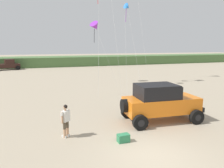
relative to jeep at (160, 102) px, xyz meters
name	(u,v)px	position (x,y,z in m)	size (l,w,h in m)	color
ground_plane	(152,154)	(-2.47, -3.53, -1.20)	(220.00, 220.00, 0.00)	tan
dune_ridge	(81,61)	(3.19, 39.70, -0.19)	(90.00, 7.99, 2.02)	#4C703D
jeep	(160,102)	(0.00, 0.00, 0.00)	(4.93, 2.66, 2.26)	orange
person_watching	(66,119)	(-5.65, -0.54, -0.26)	(0.48, 0.47, 1.67)	tan
cooler_box	(123,138)	(-3.17, -2.00, -1.01)	(0.56, 0.36, 0.38)	#2D7F51
distant_pickup	(7,65)	(-11.93, 34.03, -0.26)	(4.91, 3.31, 1.98)	black
kite_red_delta	(95,27)	(0.04, 14.89, 5.51)	(2.25, 4.44, 7.49)	purple
kite_white_parafoil	(127,7)	(3.36, 13.12, 7.60)	(0.96, 4.54, 9.25)	blue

